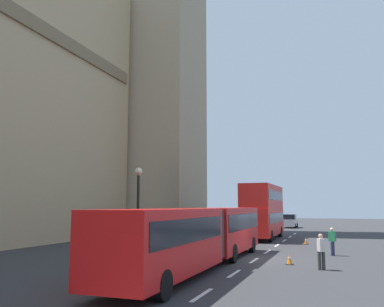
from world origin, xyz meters
The scene contains 10 objects.
ground_plane centered at (0.00, 0.00, 0.00)m, with size 160.00×160.00×0.00m, color #333335.
lane_centre_marking centered at (3.79, 0.00, 0.00)m, with size 39.00×0.16×0.01m.
articulated_bus centered at (-4.22, 1.99, 1.75)m, with size 17.54×2.54×2.90m.
double_decker_bus centered at (14.01, 2.00, 2.71)m, with size 9.62×2.54×4.90m.
sedan_lead centered at (34.48, 1.82, 0.91)m, with size 4.40×1.86×1.85m.
traffic_cone_west centered at (-1.70, -2.04, 0.28)m, with size 0.36×0.36×0.58m.
traffic_cone_middle centered at (9.99, -2.05, 0.28)m, with size 0.36×0.36×0.58m.
street_lamp centered at (-2.29, 6.50, 3.06)m, with size 0.44×0.44×5.27m.
pedestrian_near_cones centered at (-2.99, -3.67, 0.91)m, with size 0.46×0.38×1.69m.
pedestrian_by_kerb centered at (3.01, -4.12, 0.91)m, with size 0.36×0.46×1.69m.
Camera 1 is at (-23.49, -4.48, 3.02)m, focal length 37.52 mm.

